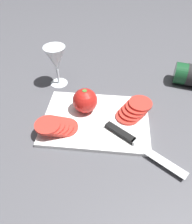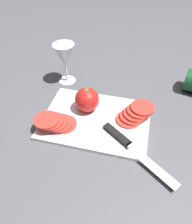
% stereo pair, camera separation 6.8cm
% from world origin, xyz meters
% --- Properties ---
extents(ground_plane, '(3.00, 3.00, 0.00)m').
position_xyz_m(ground_plane, '(0.00, 0.00, 0.00)').
color(ground_plane, '#4C4C51').
extents(cutting_board, '(0.34, 0.25, 0.01)m').
position_xyz_m(cutting_board, '(-0.01, -0.03, 0.01)').
color(cutting_board, white).
rests_on(cutting_board, ground_plane).
extents(wine_glass, '(0.08, 0.08, 0.16)m').
position_xyz_m(wine_glass, '(-0.18, 0.17, 0.11)').
color(wine_glass, silver).
rests_on(wine_glass, ground_plane).
extents(whole_tomato, '(0.08, 0.08, 0.08)m').
position_xyz_m(whole_tomato, '(-0.05, 0.01, 0.05)').
color(whole_tomato, red).
rests_on(whole_tomato, cutting_board).
extents(knife, '(0.23, 0.17, 0.01)m').
position_xyz_m(knife, '(0.09, -0.10, 0.02)').
color(knife, silver).
rests_on(knife, cutting_board).
extents(tomato_slice_stack_near, '(0.12, 0.11, 0.04)m').
position_xyz_m(tomato_slice_stack_near, '(0.11, 0.01, 0.03)').
color(tomato_slice_stack_near, red).
rests_on(tomato_slice_stack_near, cutting_board).
extents(tomato_slice_stack_far, '(0.12, 0.10, 0.04)m').
position_xyz_m(tomato_slice_stack_far, '(-0.12, -0.09, 0.03)').
color(tomato_slice_stack_far, red).
rests_on(tomato_slice_stack_far, cutting_board).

